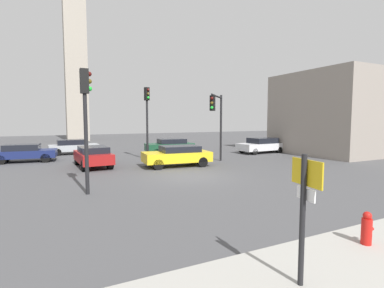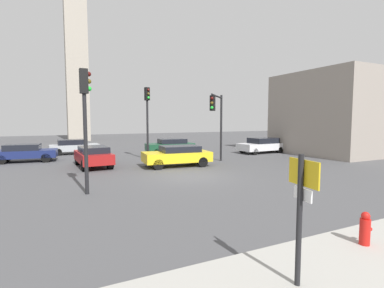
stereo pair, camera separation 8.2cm
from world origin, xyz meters
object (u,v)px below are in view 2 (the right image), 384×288
object	(u,v)px
traffic_light_1	(147,110)
car_4	(93,156)
fire_hydrant	(365,229)
car_1	(177,155)
direction_sign	(301,205)
car_2	(170,146)
car_5	(74,146)
traffic_light_0	(217,113)
car_0	(25,152)
traffic_light_2	(85,108)
car_3	(262,145)

from	to	relation	value
traffic_light_1	car_4	world-z (taller)	traffic_light_1
fire_hydrant	car_1	world-z (taller)	car_1
direction_sign	car_1	size ratio (longest dim) A/B	0.52
car_2	car_5	distance (m)	8.82
traffic_light_0	fire_hydrant	size ratio (longest dim) A/B	6.21
car_0	car_4	xyz separation A→B (m)	(4.26, -4.57, 0.04)
fire_hydrant	car_0	size ratio (longest dim) A/B	0.19
traffic_light_2	fire_hydrant	xyz separation A→B (m)	(5.40, -8.52, -3.10)
car_4	direction_sign	bearing A→B (deg)	-177.84
car_5	car_2	bearing A→B (deg)	-26.10
direction_sign	traffic_light_0	distance (m)	15.57
traffic_light_2	fire_hydrant	bearing A→B (deg)	-59.69
car_2	car_5	size ratio (longest dim) A/B	1.04
fire_hydrant	traffic_light_0	bearing A→B (deg)	73.92
fire_hydrant	car_2	xyz separation A→B (m)	(3.14, 20.51, 0.20)
traffic_light_2	car_3	bearing A→B (deg)	25.98
traffic_light_2	car_5	distance (m)	15.88
car_0	car_2	world-z (taller)	car_2
fire_hydrant	car_0	xyz separation A→B (m)	(-8.51, 20.36, 0.18)
direction_sign	car_5	bearing A→B (deg)	102.92
car_2	car_1	bearing A→B (deg)	76.03
direction_sign	car_0	bearing A→B (deg)	113.32
car_0	car_1	distance (m)	11.60
traffic_light_0	car_4	distance (m)	8.92
fire_hydrant	traffic_light_1	bearing A→B (deg)	89.75
direction_sign	fire_hydrant	bearing A→B (deg)	19.46
direction_sign	fire_hydrant	distance (m)	3.00
car_2	car_5	world-z (taller)	car_2
traffic_light_0	car_2	world-z (taller)	traffic_light_0
traffic_light_0	fire_hydrant	xyz separation A→B (m)	(-3.87, -13.41, -3.04)
car_3	car_4	distance (m)	15.43
car_1	car_4	bearing A→B (deg)	-18.30
car_4	car_0	bearing A→B (deg)	39.82
car_3	car_5	bearing A→B (deg)	-25.92
traffic_light_0	car_4	size ratio (longest dim) A/B	1.15
traffic_light_2	car_0	xyz separation A→B (m)	(-3.12, 11.84, -2.92)
car_1	car_3	xyz separation A→B (m)	(10.21, 3.72, -0.01)
direction_sign	traffic_light_0	xyz separation A→B (m)	(6.60, 13.97, 1.94)
car_2	car_0	bearing A→B (deg)	4.70
car_0	car_4	distance (m)	6.25
car_2	car_3	distance (m)	8.59
traffic_light_0	car_5	world-z (taller)	traffic_light_0
traffic_light_1	car_5	xyz separation A→B (m)	(-4.98, 6.52, -3.18)
car_3	traffic_light_2	bearing A→B (deg)	25.18
traffic_light_0	traffic_light_1	world-z (taller)	traffic_light_1
car_4	car_2	bearing A→B (deg)	-60.58
traffic_light_2	car_0	distance (m)	12.59
traffic_light_0	traffic_light_2	size ratio (longest dim) A/B	0.96
traffic_light_1	fire_hydrant	distance (m)	17.92
car_2	car_4	world-z (taller)	car_4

